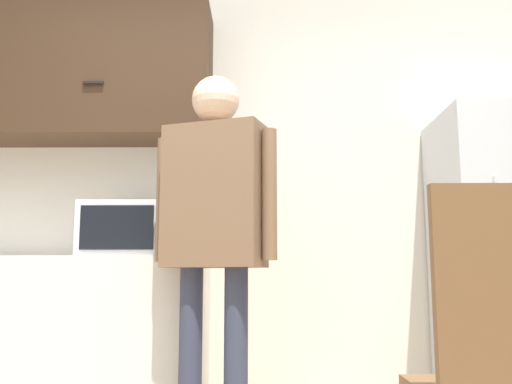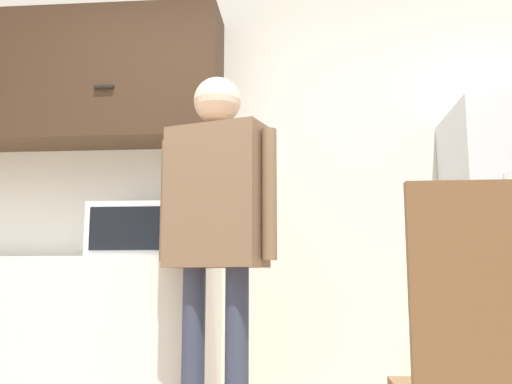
{
  "view_description": "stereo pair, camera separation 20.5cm",
  "coord_description": "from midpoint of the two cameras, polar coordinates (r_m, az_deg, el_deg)",
  "views": [
    {
      "loc": [
        0.14,
        -1.53,
        0.77
      ],
      "look_at": [
        0.12,
        1.1,
        1.18
      ],
      "focal_mm": 40.0,
      "sensor_mm": 36.0,
      "label": 1
    },
    {
      "loc": [
        0.35,
        -1.52,
        0.77
      ],
      "look_at": [
        0.12,
        1.1,
        1.18
      ],
      "focal_mm": 40.0,
      "sensor_mm": 36.0,
      "label": 2
    }
  ],
  "objects": [
    {
      "name": "back_wall",
      "position": [
        3.62,
        -3.33,
        0.35
      ],
      "size": [
        6.0,
        0.06,
        2.7
      ],
      "color": "silver",
      "rests_on": "ground_plane"
    },
    {
      "name": "counter",
      "position": [
        3.53,
        -24.06,
        -13.36
      ],
      "size": [
        2.03,
        0.64,
        0.9
      ],
      "color": "silver",
      "rests_on": "ground_plane"
    },
    {
      "name": "upper_cabinets",
      "position": [
        3.85,
        -21.73,
        10.88
      ],
      "size": [
        2.03,
        0.4,
        0.83
      ],
      "color": "#3D2819"
    },
    {
      "name": "microwave",
      "position": [
        3.29,
        -13.8,
        -3.77
      ],
      "size": [
        0.55,
        0.41,
        0.3
      ],
      "color": "white",
      "rests_on": "counter"
    },
    {
      "name": "person",
      "position": [
        2.75,
        -6.31,
        -2.04
      ],
      "size": [
        0.6,
        0.36,
        1.78
      ],
      "rotation": [
        0.0,
        0.0,
        -0.33
      ],
      "color": "#33384C",
      "rests_on": "ground_plane"
    },
    {
      "name": "refrigerator",
      "position": [
        3.44,
        22.59,
        -6.8
      ],
      "size": [
        0.73,
        0.7,
        1.71
      ],
      "color": "silver",
      "rests_on": "ground_plane"
    },
    {
      "name": "chair",
      "position": [
        1.84,
        19.62,
        -15.1
      ],
      "size": [
        0.42,
        0.42,
        1.05
      ],
      "rotation": [
        0.0,
        0.0,
        3.14
      ],
      "color": "brown",
      "rests_on": "ground_plane"
    }
  ]
}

